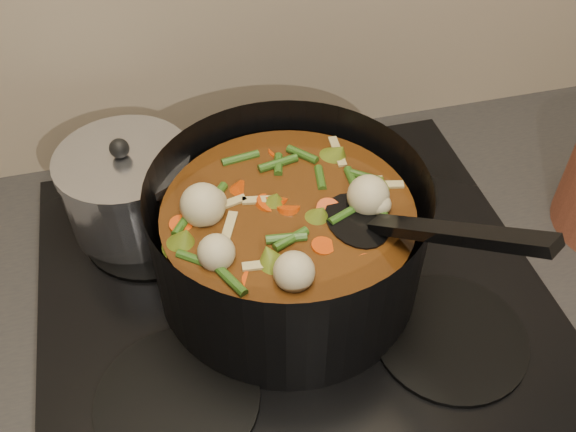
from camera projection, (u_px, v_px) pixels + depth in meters
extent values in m
cube|color=black|center=(290.00, 302.00, 0.84)|extent=(2.64, 0.64, 0.05)
cube|color=black|center=(290.00, 286.00, 0.82)|extent=(0.62, 0.54, 0.02)
cylinder|color=black|center=(178.00, 399.00, 0.69)|extent=(0.18, 0.18, 0.01)
cylinder|color=black|center=(450.00, 337.00, 0.75)|extent=(0.18, 0.18, 0.01)
cylinder|color=black|center=(153.00, 230.00, 0.87)|extent=(0.18, 0.18, 0.01)
cylinder|color=black|center=(375.00, 190.00, 0.93)|extent=(0.18, 0.18, 0.01)
cylinder|color=black|center=(288.00, 235.00, 0.76)|extent=(0.41, 0.41, 0.16)
cylinder|color=black|center=(288.00, 275.00, 0.81)|extent=(0.32, 0.32, 0.01)
cylinder|color=#4F270D|center=(288.00, 243.00, 0.77)|extent=(0.29, 0.29, 0.11)
cylinder|color=red|center=(324.00, 206.00, 0.74)|extent=(0.03, 0.03, 0.03)
cylinder|color=red|center=(314.00, 172.00, 0.78)|extent=(0.04, 0.04, 0.03)
cylinder|color=red|center=(248.00, 157.00, 0.80)|extent=(0.05, 0.04, 0.03)
cylinder|color=red|center=(237.00, 205.00, 0.74)|extent=(0.03, 0.04, 0.03)
cylinder|color=red|center=(221.00, 251.00, 0.69)|extent=(0.04, 0.04, 0.03)
cylinder|color=red|center=(288.00, 240.00, 0.70)|extent=(0.05, 0.05, 0.03)
cylinder|color=red|center=(343.00, 243.00, 0.70)|extent=(0.04, 0.04, 0.03)
cylinder|color=red|center=(380.00, 198.00, 0.75)|extent=(0.04, 0.03, 0.03)
cylinder|color=red|center=(310.00, 181.00, 0.77)|extent=(0.04, 0.05, 0.03)
cylinder|color=red|center=(256.00, 164.00, 0.79)|extent=(0.04, 0.04, 0.03)
cylinder|color=red|center=(252.00, 206.00, 0.74)|extent=(0.03, 0.03, 0.03)
cylinder|color=red|center=(232.00, 243.00, 0.70)|extent=(0.04, 0.04, 0.03)
sphere|color=beige|center=(345.00, 193.00, 0.73)|extent=(0.04, 0.04, 0.04)
sphere|color=beige|center=(255.00, 171.00, 0.76)|extent=(0.04, 0.04, 0.04)
sphere|color=beige|center=(253.00, 241.00, 0.68)|extent=(0.04, 0.04, 0.04)
sphere|color=beige|center=(347.00, 212.00, 0.71)|extent=(0.04, 0.04, 0.04)
cone|color=olive|center=(235.00, 256.00, 0.67)|extent=(0.04, 0.04, 0.04)
cone|color=olive|center=(338.00, 258.00, 0.67)|extent=(0.04, 0.04, 0.04)
cone|color=olive|center=(363.00, 190.00, 0.74)|extent=(0.04, 0.04, 0.04)
cone|color=olive|center=(288.00, 155.00, 0.79)|extent=(0.04, 0.04, 0.04)
cone|color=olive|center=(212.00, 190.00, 0.74)|extent=(0.04, 0.04, 0.04)
cone|color=olive|center=(238.00, 258.00, 0.67)|extent=(0.04, 0.04, 0.04)
cone|color=olive|center=(342.00, 255.00, 0.67)|extent=(0.04, 0.04, 0.04)
cylinder|color=#38601C|center=(309.00, 183.00, 0.76)|extent=(0.01, 0.04, 0.01)
cylinder|color=#38601C|center=(266.00, 148.00, 0.80)|extent=(0.04, 0.03, 0.01)
cylinder|color=#38601C|center=(222.00, 182.00, 0.76)|extent=(0.04, 0.02, 0.01)
cylinder|color=#38601C|center=(228.00, 220.00, 0.71)|extent=(0.03, 0.04, 0.01)
cylinder|color=#38601C|center=(266.00, 236.00, 0.70)|extent=(0.03, 0.04, 0.01)
cylinder|color=#38601C|center=(317.00, 282.00, 0.65)|extent=(0.04, 0.02, 0.01)
cylinder|color=#38601C|center=(360.00, 237.00, 0.70)|extent=(0.04, 0.04, 0.01)
cylinder|color=#38601C|center=(346.00, 197.00, 0.74)|extent=(0.01, 0.04, 0.01)
cylinder|color=#38601C|center=(308.00, 183.00, 0.76)|extent=(0.04, 0.03, 0.01)
cylinder|color=#38601C|center=(263.00, 149.00, 0.80)|extent=(0.04, 0.02, 0.01)
cylinder|color=#38601C|center=(221.00, 183.00, 0.76)|extent=(0.03, 0.04, 0.01)
cylinder|color=#38601C|center=(228.00, 221.00, 0.71)|extent=(0.03, 0.04, 0.01)
cylinder|color=#38601C|center=(267.00, 237.00, 0.70)|extent=(0.04, 0.02, 0.01)
cylinder|color=#38601C|center=(320.00, 281.00, 0.65)|extent=(0.04, 0.04, 0.01)
cylinder|color=#38601C|center=(361.00, 236.00, 0.70)|extent=(0.01, 0.04, 0.01)
cube|color=tan|center=(224.00, 192.00, 0.75)|extent=(0.05, 0.01, 0.00)
cube|color=tan|center=(242.00, 251.00, 0.68)|extent=(0.02, 0.05, 0.00)
cube|color=tan|center=(331.00, 252.00, 0.68)|extent=(0.05, 0.03, 0.00)
cube|color=tan|center=(353.00, 194.00, 0.74)|extent=(0.04, 0.04, 0.00)
cube|color=tan|center=(288.00, 163.00, 0.78)|extent=(0.03, 0.05, 0.00)
cube|color=tan|center=(222.00, 194.00, 0.74)|extent=(0.05, 0.02, 0.00)
cube|color=tan|center=(245.00, 252.00, 0.68)|extent=(0.01, 0.05, 0.00)
ellipsoid|color=black|center=(357.00, 222.00, 0.72)|extent=(0.08, 0.10, 0.01)
cube|color=black|center=(454.00, 234.00, 0.63)|extent=(0.12, 0.18, 0.12)
cylinder|color=silver|center=(130.00, 194.00, 0.85)|extent=(0.17, 0.17, 0.10)
cylinder|color=silver|center=(122.00, 160.00, 0.81)|extent=(0.17, 0.17, 0.01)
sphere|color=black|center=(119.00, 148.00, 0.79)|extent=(0.03, 0.03, 0.03)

